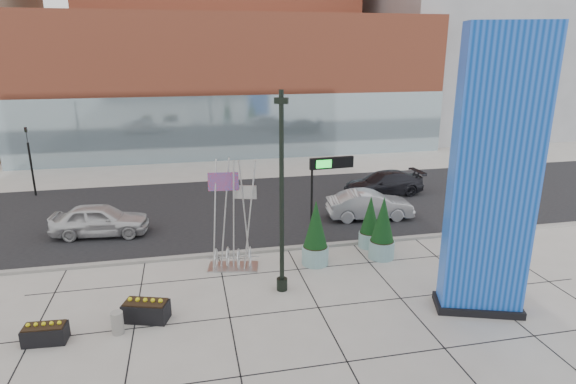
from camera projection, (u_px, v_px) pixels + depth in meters
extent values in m
plane|color=#9E9991|center=(284.00, 296.00, 17.02)|extent=(160.00, 160.00, 0.00)
cube|color=black|center=(247.00, 208.00, 26.38)|extent=(80.00, 12.00, 0.02)
cube|color=gray|center=(265.00, 250.00, 20.75)|extent=(80.00, 0.30, 0.12)
cube|color=#A84A30|center=(231.00, 84.00, 40.92)|extent=(34.00, 10.00, 11.00)
cube|color=#8CA5B2|center=(239.00, 128.00, 37.29)|extent=(34.00, 0.60, 5.00)
cube|color=slate|center=(467.00, 42.00, 49.63)|extent=(20.00, 18.00, 18.00)
cube|color=#0C47B7|center=(493.00, 177.00, 14.91)|extent=(2.75, 1.80, 9.19)
cube|color=black|center=(477.00, 305.00, 16.19)|extent=(3.01, 2.05, 0.26)
cylinder|color=black|center=(282.00, 196.00, 16.47)|extent=(0.16, 0.16, 7.16)
cylinder|color=black|center=(282.00, 284.00, 17.44)|extent=(0.39, 0.39, 0.45)
cube|color=black|center=(281.00, 101.00, 15.54)|extent=(0.49, 0.35, 0.20)
cube|color=silver|center=(233.00, 267.00, 19.28)|extent=(2.12, 1.35, 0.05)
cylinder|color=silver|center=(216.00, 217.00, 18.35)|extent=(0.07, 0.07, 4.47)
cylinder|color=silver|center=(224.00, 214.00, 18.71)|extent=(0.07, 0.07, 4.47)
cylinder|color=silver|center=(234.00, 215.00, 18.57)|extent=(0.07, 0.07, 4.47)
cylinder|color=silver|center=(244.00, 212.00, 18.91)|extent=(0.07, 0.07, 4.47)
cylinder|color=silver|center=(251.00, 215.00, 18.57)|extent=(0.07, 0.07, 4.47)
torus|color=silver|center=(216.00, 260.00, 18.94)|extent=(0.22, 0.81, 0.81)
torus|color=silver|center=(227.00, 257.00, 19.20)|extent=(0.22, 0.81, 0.81)
torus|color=silver|center=(239.00, 258.00, 19.12)|extent=(0.22, 0.81, 0.81)
torus|color=silver|center=(249.00, 255.00, 19.38)|extent=(0.22, 0.81, 0.81)
cube|color=red|center=(223.00, 182.00, 18.20)|extent=(1.16, 0.19, 0.71)
cube|color=silver|center=(244.00, 191.00, 18.57)|extent=(0.87, 0.31, 0.54)
cylinder|color=gray|center=(117.00, 323.00, 14.74)|extent=(0.37, 0.37, 0.72)
cylinder|color=black|center=(312.00, 206.00, 20.40)|extent=(0.10, 0.10, 4.02)
cube|color=black|center=(332.00, 163.00, 20.05)|extent=(1.92, 0.31, 0.48)
cube|color=#19D833|center=(324.00, 164.00, 19.88)|extent=(0.67, 0.07, 0.33)
cylinder|color=#82AFB0|center=(369.00, 239.00, 21.22)|extent=(0.94, 0.94, 0.66)
cylinder|color=black|center=(369.00, 233.00, 21.13)|extent=(0.86, 0.86, 0.06)
cone|color=black|center=(370.00, 214.00, 20.89)|extent=(0.84, 0.84, 1.69)
cylinder|color=#82AFB0|center=(381.00, 249.00, 20.09)|extent=(1.07, 1.07, 0.75)
cylinder|color=black|center=(382.00, 241.00, 19.98)|extent=(0.98, 0.98, 0.06)
cone|color=black|center=(383.00, 219.00, 19.70)|extent=(0.96, 0.96, 1.93)
cylinder|color=#82AFB0|center=(315.00, 255.00, 19.51)|extent=(1.08, 1.08, 0.76)
cylinder|color=black|center=(315.00, 246.00, 19.40)|extent=(0.99, 0.99, 0.06)
cone|color=black|center=(316.00, 224.00, 19.12)|extent=(0.97, 0.97, 1.94)
cube|color=black|center=(146.00, 311.00, 15.49)|extent=(1.57, 1.11, 0.61)
cube|color=black|center=(145.00, 302.00, 15.40)|extent=(1.44, 0.98, 0.06)
cube|color=black|center=(45.00, 334.00, 14.31)|extent=(1.27, 0.69, 0.53)
cube|color=black|center=(44.00, 326.00, 14.23)|extent=(1.17, 0.60, 0.05)
imported|color=silver|center=(100.00, 220.00, 22.40)|extent=(4.53, 2.18, 1.49)
imported|color=#AAACB2|center=(370.00, 205.00, 24.60)|extent=(4.48, 1.94, 1.43)
imported|color=black|center=(383.00, 184.00, 28.59)|extent=(4.92, 2.24, 1.40)
cylinder|color=black|center=(32.00, 169.00, 28.19)|extent=(0.12, 0.12, 3.20)
imported|color=black|center=(26.00, 135.00, 27.60)|extent=(0.15, 0.18, 0.90)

